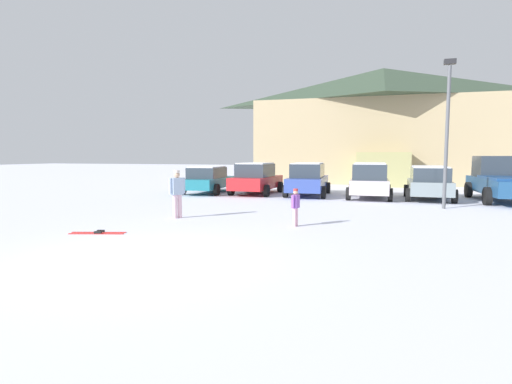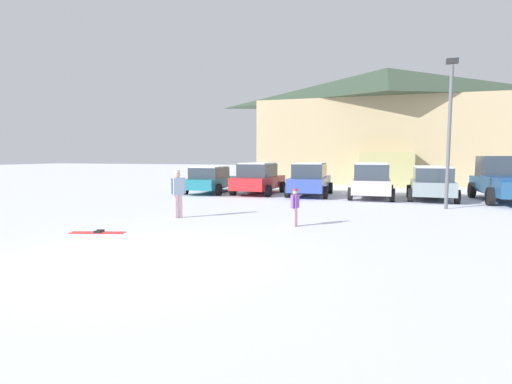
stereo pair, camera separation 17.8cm
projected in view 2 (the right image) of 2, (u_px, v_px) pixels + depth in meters
The scene contains 12 objects.
ground at pixel (139, 259), 8.42m from camera, with size 160.00×160.00×0.00m, color silver.
ski_lodge at pixel (386, 125), 32.32m from camera, with size 20.21×10.79×9.18m.
parked_teal_hatchback at pixel (211, 179), 23.17m from camera, with size 2.40×4.74×1.55m.
parked_red_sedan at pixel (258, 178), 22.50m from camera, with size 2.35×4.41×1.76m.
parked_blue_hatchback at pixel (310, 179), 21.56m from camera, with size 2.31×4.71×1.78m.
parked_silver_wagon at pixel (372, 180), 20.12m from camera, with size 2.21×4.08×1.80m.
parked_grey_wagon at pixel (432, 182), 19.41m from camera, with size 2.29×4.07×1.66m.
pickup_truck at pixel (505, 181), 18.82m from camera, with size 2.55×5.79×2.15m.
skier_adult_in_blue_parka at pixel (178, 191), 13.87m from camera, with size 0.42×0.53×1.67m.
skier_child_in_purple_jacket at pixel (295, 205), 12.21m from camera, with size 0.22×0.42×1.16m.
pair_of_skis at pixel (98, 232), 11.22m from camera, with size 1.55×0.71×0.08m.
lamp_post at pixel (449, 126), 15.98m from camera, with size 0.44×0.24×5.99m.
Camera 2 is at (4.91, -7.08, 2.18)m, focal length 28.00 mm.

